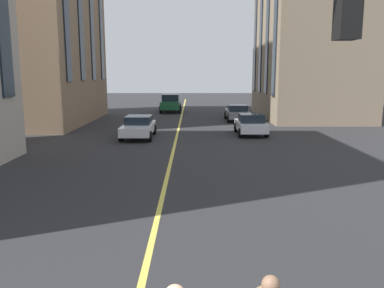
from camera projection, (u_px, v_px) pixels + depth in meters
lane_centre_line at (175, 144)px, 22.98m from camera, size 80.00×0.16×0.01m
car_white_parked_b at (139, 127)px, 25.13m from camera, size 4.40×1.95×1.37m
car_white_far at (251, 124)px, 26.34m from camera, size 3.90×1.89×1.40m
car_green_mid at (171, 103)px, 41.86m from camera, size 4.70×2.14×1.88m
car_grey_oncoming at (237, 112)px, 34.16m from camera, size 4.40×1.95×1.37m
building_right_near at (309, 28)px, 35.40m from camera, size 13.08×8.13×16.10m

